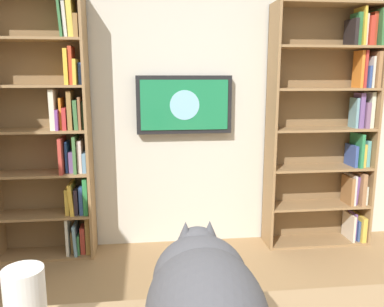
% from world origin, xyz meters
% --- Properties ---
extents(wall_back, '(4.52, 0.06, 2.70)m').
position_xyz_m(wall_back, '(0.00, -2.23, 1.35)').
color(wall_back, beige).
rests_on(wall_back, ground).
extents(bookshelf_left, '(0.92, 0.28, 2.08)m').
position_xyz_m(bookshelf_left, '(-1.29, -2.06, 1.06)').
color(bookshelf_left, '#937047').
rests_on(bookshelf_left, ground).
extents(bookshelf_right, '(0.79, 0.28, 2.13)m').
position_xyz_m(bookshelf_right, '(1.09, -2.06, 1.03)').
color(bookshelf_right, '#937047').
rests_on(bookshelf_right, ground).
extents(wall_mounted_tv, '(0.81, 0.07, 0.49)m').
position_xyz_m(wall_mounted_tv, '(0.01, -2.15, 1.25)').
color(wall_mounted_tv, black).
extents(cat, '(0.30, 0.60, 0.34)m').
position_xyz_m(cat, '(0.19, 0.31, 0.93)').
color(cat, '#4C4C51').
rests_on(cat, desk).
extents(paper_towel_roll, '(0.11, 0.11, 0.22)m').
position_xyz_m(paper_towel_roll, '(0.66, 0.18, 0.88)').
color(paper_towel_roll, white).
rests_on(paper_towel_roll, desk).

